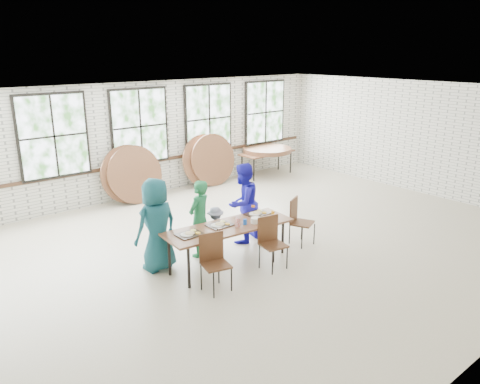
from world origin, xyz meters
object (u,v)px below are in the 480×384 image
object	(u,v)px
dining_table	(229,229)
chair_near_right	(271,238)
chair_near_left	(214,257)
storage_table	(267,154)

from	to	relation	value
dining_table	chair_near_right	size ratio (longest dim) A/B	2.59
chair_near_right	chair_near_left	bearing A→B (deg)	-170.09
dining_table	chair_near_right	xyz separation A→B (m)	(0.50, -0.57, -0.13)
dining_table	chair_near_right	bearing A→B (deg)	-43.80
chair_near_left	storage_table	world-z (taller)	chair_near_left
chair_near_left	chair_near_right	distance (m)	1.26
chair_near_left	storage_table	distance (m)	7.36
chair_near_left	chair_near_right	size ratio (longest dim) A/B	1.00
dining_table	storage_table	size ratio (longest dim) A/B	1.34
dining_table	storage_table	xyz separation A→B (m)	(4.86, 4.19, -0.00)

